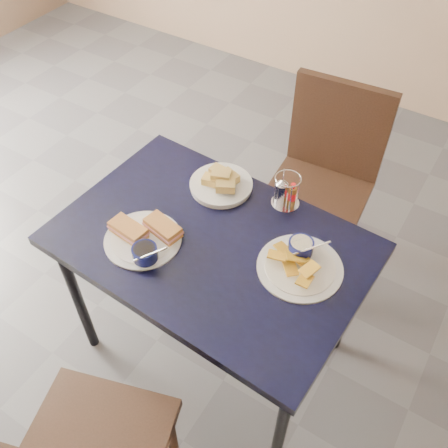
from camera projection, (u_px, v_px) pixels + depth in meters
The scene contains 7 objects.
ground at pixel (157, 341), 2.38m from camera, with size 6.00×6.00×0.00m, color #4C4C51.
dining_table at pixel (212, 253), 1.87m from camera, with size 1.16×0.80×0.75m.
chair_far at pixel (327, 170), 2.38m from camera, with size 0.49×0.47×0.97m.
sandwich_plate at pixel (145, 237), 1.80m from camera, with size 0.31×0.28×0.12m.
plantain_plate at pixel (300, 261), 1.73m from camera, with size 0.30×0.30×0.12m.
bread_basket at pixel (221, 183), 1.99m from camera, with size 0.25×0.25×0.08m.
condiment_caddy at pixel (285, 192), 1.91m from camera, with size 0.11×0.11×0.14m.
Camera 1 is at (0.91, -0.84, 2.13)m, focal length 40.00 mm.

